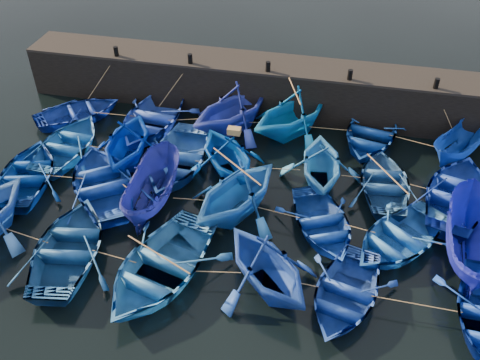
% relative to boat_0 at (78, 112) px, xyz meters
% --- Properties ---
extents(ground, '(120.00, 120.00, 0.00)m').
position_rel_boat_0_xyz_m(ground, '(9.45, -7.18, -0.45)').
color(ground, black).
rests_on(ground, ground).
extents(quay_wall, '(26.00, 2.50, 2.50)m').
position_rel_boat_0_xyz_m(quay_wall, '(9.45, 3.32, 0.80)').
color(quay_wall, black).
rests_on(quay_wall, ground).
extents(quay_top, '(26.00, 2.50, 0.12)m').
position_rel_boat_0_xyz_m(quay_top, '(9.45, 3.32, 2.11)').
color(quay_top, black).
rests_on(quay_top, quay_wall).
extents(bollard_0, '(0.24, 0.24, 0.50)m').
position_rel_boat_0_xyz_m(bollard_0, '(1.45, 2.42, 2.42)').
color(bollard_0, black).
rests_on(bollard_0, quay_top).
extents(bollard_1, '(0.24, 0.24, 0.50)m').
position_rel_boat_0_xyz_m(bollard_1, '(5.45, 2.42, 2.42)').
color(bollard_1, black).
rests_on(bollard_1, quay_top).
extents(bollard_2, '(0.24, 0.24, 0.50)m').
position_rel_boat_0_xyz_m(bollard_2, '(9.45, 2.42, 2.42)').
color(bollard_2, black).
rests_on(bollard_2, quay_top).
extents(bollard_3, '(0.24, 0.24, 0.50)m').
position_rel_boat_0_xyz_m(bollard_3, '(13.45, 2.42, 2.42)').
color(bollard_3, black).
rests_on(bollard_3, quay_top).
extents(bollard_4, '(0.24, 0.24, 0.50)m').
position_rel_boat_0_xyz_m(bollard_4, '(17.45, 2.42, 2.42)').
color(bollard_4, black).
rests_on(bollard_4, quay_top).
extents(boat_0, '(5.36, 5.26, 0.91)m').
position_rel_boat_0_xyz_m(boat_0, '(0.00, 0.00, 0.00)').
color(boat_0, navy).
rests_on(boat_0, ground).
extents(boat_1, '(4.36, 5.80, 1.14)m').
position_rel_boat_0_xyz_m(boat_1, '(3.95, 0.10, 0.12)').
color(boat_1, blue).
rests_on(boat_1, ground).
extents(boat_2, '(6.21, 6.36, 2.54)m').
position_rel_boat_0_xyz_m(boat_2, '(7.97, 0.80, 0.82)').
color(boat_2, '#2435A5').
rests_on(boat_2, ground).
extents(boat_3, '(6.25, 6.35, 2.53)m').
position_rel_boat_0_xyz_m(boat_3, '(10.93, 1.04, 0.81)').
color(boat_3, blue).
rests_on(boat_3, ground).
extents(boat_4, '(4.48, 5.61, 1.04)m').
position_rel_boat_0_xyz_m(boat_4, '(14.80, 1.15, 0.07)').
color(boat_4, navy).
rests_on(boat_4, ground).
extents(boat_5, '(3.37, 4.14, 1.53)m').
position_rel_boat_0_xyz_m(boat_5, '(18.78, 0.57, 0.31)').
color(boat_5, '#0E3896').
rests_on(boat_5, ground).
extents(boat_6, '(3.69, 5.00, 1.00)m').
position_rel_boat_0_xyz_m(boat_6, '(0.87, -2.82, 0.05)').
color(boat_6, '#1957A5').
rests_on(boat_6, ground).
extents(boat_7, '(4.27, 4.82, 2.35)m').
position_rel_boat_0_xyz_m(boat_7, '(3.96, -2.87, 0.72)').
color(boat_7, '#0029A0').
rests_on(boat_7, ground).
extents(boat_8, '(3.95, 5.47, 1.12)m').
position_rel_boat_0_xyz_m(boat_8, '(6.23, -2.89, 0.11)').
color(boat_8, blue).
rests_on(boat_8, ground).
extents(boat_9, '(5.51, 5.64, 2.25)m').
position_rel_boat_0_xyz_m(boat_9, '(8.64, -2.84, 0.67)').
color(boat_9, '#003B91').
rests_on(boat_9, ground).
extents(boat_10, '(4.14, 4.64, 2.21)m').
position_rel_boat_0_xyz_m(boat_10, '(12.76, -2.52, 0.65)').
color(boat_10, blue).
rests_on(boat_10, ground).
extents(boat_11, '(3.66, 4.80, 0.93)m').
position_rel_boat_0_xyz_m(boat_11, '(15.54, -2.50, 0.01)').
color(boat_11, navy).
rests_on(boat_11, ground).
extents(boat_12, '(5.19, 6.28, 1.13)m').
position_rel_boat_0_xyz_m(boat_12, '(18.54, -2.75, 0.11)').
color(boat_12, navy).
rests_on(boat_12, ground).
extents(boat_13, '(4.52, 5.50, 0.99)m').
position_rel_boat_0_xyz_m(boat_13, '(0.20, -5.31, 0.04)').
color(boat_13, navy).
rests_on(boat_13, ground).
extents(boat_14, '(6.15, 6.56, 1.11)m').
position_rel_boat_0_xyz_m(boat_14, '(3.68, -5.17, 0.10)').
color(boat_14, navy).
rests_on(boat_14, ground).
extents(boat_15, '(1.79, 4.66, 1.80)m').
position_rel_boat_0_xyz_m(boat_15, '(6.06, -5.56, 0.44)').
color(boat_15, navy).
rests_on(boat_15, ground).
extents(boat_16, '(5.79, 6.07, 2.49)m').
position_rel_boat_0_xyz_m(boat_16, '(9.61, -5.38, 0.79)').
color(boat_16, '#1A59B1').
rests_on(boat_16, ground).
extents(boat_17, '(4.65, 5.27, 0.91)m').
position_rel_boat_0_xyz_m(boat_17, '(13.12, -5.63, -0.00)').
color(boat_17, '#143E97').
rests_on(boat_17, ground).
extents(boat_18, '(5.56, 5.81, 0.98)m').
position_rel_boat_0_xyz_m(boat_18, '(16.07, -5.84, 0.04)').
color(boat_18, blue).
rests_on(boat_18, ground).
extents(boat_19, '(2.27, 5.28, 2.00)m').
position_rel_boat_0_xyz_m(boat_19, '(18.54, -5.94, 0.54)').
color(boat_19, '#121A9A').
rests_on(boat_19, ground).
extents(boat_21, '(4.50, 5.71, 1.07)m').
position_rel_boat_0_xyz_m(boat_21, '(4.06, -9.05, 0.08)').
color(boat_21, navy).
rests_on(boat_21, ground).
extents(boat_22, '(5.36, 6.50, 1.17)m').
position_rel_boat_0_xyz_m(boat_22, '(7.67, -9.28, 0.13)').
color(boat_22, '#2668B2').
rests_on(boat_22, ground).
extents(boat_23, '(5.73, 5.73, 2.29)m').
position_rel_boat_0_xyz_m(boat_23, '(11.48, -8.93, 0.69)').
color(boat_23, '#173D9C').
rests_on(boat_23, ground).
extents(boat_24, '(4.11, 5.05, 0.92)m').
position_rel_boat_0_xyz_m(boat_24, '(14.23, -8.99, 0.01)').
color(boat_24, '#193C94').
rests_on(boat_24, ground).
extents(wooden_crate, '(0.56, 0.35, 0.28)m').
position_rel_boat_0_xyz_m(wooden_crate, '(8.94, -2.84, 1.94)').
color(wooden_crate, olive).
rests_on(wooden_crate, boat_9).
extents(mooring_ropes, '(18.82, 11.67, 2.10)m').
position_rel_boat_0_xyz_m(mooring_ropes, '(9.44, -2.21, 0.42)').
color(mooring_ropes, tan).
rests_on(mooring_ropes, ground).
extents(loose_oars, '(10.12, 12.39, 1.66)m').
position_rel_boat_0_xyz_m(loose_oars, '(10.94, -4.03, 1.36)').
color(loose_oars, '#99724C').
rests_on(loose_oars, ground).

